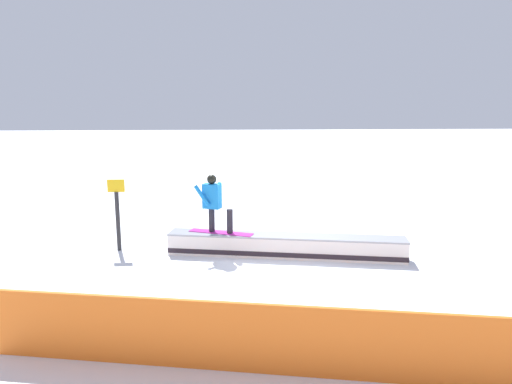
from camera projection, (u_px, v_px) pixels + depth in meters
name	position (u px, v px, depth m)	size (l,w,h in m)	color
ground_plane	(285.00, 256.00, 10.61)	(120.00, 120.00, 0.00)	white
grind_box	(285.00, 247.00, 10.57)	(5.49, 1.67, 0.52)	white
snowboarder	(214.00, 202.00, 10.62)	(1.53, 0.84, 1.38)	#B62497
safety_fence	(338.00, 344.00, 5.76)	(9.42, 0.06, 0.96)	orange
trail_marker	(117.00, 213.00, 10.91)	(0.40, 0.10, 1.74)	#262628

